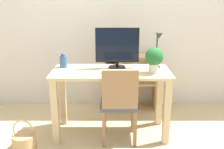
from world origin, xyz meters
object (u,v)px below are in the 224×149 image
at_px(desk_lamp, 159,47).
at_px(bookshelf, 123,86).
at_px(vase, 64,61).
at_px(basket, 25,141).
at_px(monitor, 118,47).
at_px(chair, 120,102).
at_px(potted_plant, 155,58).
at_px(keyboard, 118,72).

bearing_deg(desk_lamp, bookshelf, 120.58).
distance_m(vase, desk_lamp, 1.07).
xyz_separation_m(bookshelf, basket, (-1.04, -1.04, -0.24)).
xyz_separation_m(vase, bookshelf, (0.69, 0.55, -0.49)).
xyz_separation_m(monitor, desk_lamp, (0.44, -0.05, 0.01)).
xyz_separation_m(desk_lamp, basket, (-1.41, -0.43, -0.91)).
distance_m(vase, chair, 0.80).
xyz_separation_m(monitor, potted_plant, (0.38, -0.21, -0.08)).
xyz_separation_m(keyboard, bookshelf, (0.09, 0.75, -0.42)).
bearing_deg(chair, monitor, 88.26).
bearing_deg(keyboard, basket, -163.27).
height_order(monitor, potted_plant, monitor).
bearing_deg(monitor, bookshelf, 82.15).
xyz_separation_m(chair, basket, (-0.99, -0.15, -0.37)).
bearing_deg(chair, vase, 146.05).
bearing_deg(monitor, desk_lamp, -6.54).
relative_size(desk_lamp, potted_plant, 1.49).
bearing_deg(desk_lamp, potted_plant, -110.14).
relative_size(keyboard, basket, 1.05).
bearing_deg(bookshelf, basket, -135.07).
xyz_separation_m(vase, basket, (-0.36, -0.49, -0.73)).
bearing_deg(monitor, basket, -153.69).
xyz_separation_m(monitor, chair, (0.02, -0.33, -0.53)).
xyz_separation_m(desk_lamp, bookshelf, (-0.36, 0.61, -0.66)).
relative_size(bookshelf, basket, 2.30).
relative_size(keyboard, chair, 0.42).
relative_size(desk_lamp, bookshelf, 0.52).
distance_m(vase, basket, 0.95).
xyz_separation_m(monitor, bookshelf, (0.08, 0.56, -0.65)).
distance_m(keyboard, vase, 0.64).
height_order(potted_plant, chair, potted_plant).
distance_m(monitor, chair, 0.62).
relative_size(keyboard, bookshelf, 0.46).
bearing_deg(keyboard, bookshelf, 83.54).
xyz_separation_m(desk_lamp, potted_plant, (-0.06, -0.16, -0.09)).
bearing_deg(bookshelf, desk_lamp, -59.42).
distance_m(keyboard, potted_plant, 0.42).
bearing_deg(potted_plant, chair, -162.42).
distance_m(vase, bookshelf, 1.00).
bearing_deg(vase, potted_plant, -13.02).
distance_m(monitor, potted_plant, 0.44).
bearing_deg(chair, basket, -176.64).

